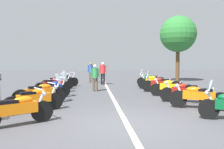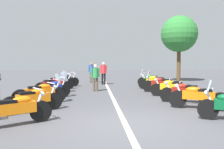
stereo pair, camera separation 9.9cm
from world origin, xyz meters
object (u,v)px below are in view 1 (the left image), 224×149
(motorcycle_left_row_3, at_px, (52,89))
(roadside_tree_0, at_px, (178,34))
(motorcycle_left_row_5, at_px, (58,82))
(motorcycle_right_row_4, at_px, (161,84))
(motorcycle_left_row_2, at_px, (41,93))
(motorcycle_left_row_6, at_px, (64,80))
(motorcycle_left_row_1, at_px, (35,99))
(bystander_0, at_px, (103,71))
(motorcycle_right_row_1, at_px, (198,96))
(bystander_3, at_px, (95,76))
(motorcycle_left_row_0, at_px, (18,109))
(bystander_2, at_px, (91,71))
(motorcycle_right_row_5, at_px, (155,82))
(motorcycle_right_row_2, at_px, (185,92))
(motorcycle_right_row_3, at_px, (172,87))
(motorcycle_left_row_4, at_px, (53,85))
(motorcycle_right_row_6, at_px, (151,80))

(motorcycle_left_row_3, xyz_separation_m, roadside_tree_0, (8.28, -9.19, 3.57))
(motorcycle_left_row_5, height_order, motorcycle_right_row_4, motorcycle_right_row_4)
(motorcycle_left_row_5, bearing_deg, motorcycle_left_row_2, -123.26)
(motorcycle_left_row_6, xyz_separation_m, motorcycle_right_row_4, (-3.12, -5.79, 0.02))
(motorcycle_left_row_1, xyz_separation_m, bystander_0, (9.23, -2.73, 0.53))
(motorcycle_left_row_2, distance_m, motorcycle_left_row_5, 4.75)
(motorcycle_right_row_1, bearing_deg, roadside_tree_0, -79.23)
(motorcycle_left_row_2, xyz_separation_m, bystander_3, (3.87, -2.23, 0.43))
(motorcycle_left_row_5, relative_size, motorcycle_right_row_4, 0.89)
(motorcycle_left_row_0, xyz_separation_m, bystander_3, (7.05, -2.16, 0.46))
(motorcycle_right_row_4, relative_size, bystander_2, 1.27)
(motorcycle_right_row_1, relative_size, motorcycle_right_row_4, 0.93)
(motorcycle_left_row_5, distance_m, motorcycle_right_row_5, 5.99)
(motorcycle_left_row_5, xyz_separation_m, motorcycle_right_row_5, (-0.17, -5.98, 0.00))
(motorcycle_left_row_6, bearing_deg, motorcycle_left_row_3, -121.23)
(roadside_tree_0, bearing_deg, motorcycle_left_row_6, 110.87)
(motorcycle_right_row_2, bearing_deg, motorcycle_left_row_5, -19.27)
(motorcycle_left_row_3, height_order, motorcycle_right_row_1, motorcycle_left_row_3)
(motorcycle_left_row_0, relative_size, motorcycle_left_row_1, 0.97)
(motorcycle_left_row_6, height_order, motorcycle_right_row_1, motorcycle_right_row_1)
(bystander_2, bearing_deg, motorcycle_left_row_0, 171.30)
(motorcycle_right_row_2, bearing_deg, motorcycle_right_row_3, -69.71)
(motorcycle_right_row_2, relative_size, bystander_2, 1.26)
(motorcycle_left_row_3, height_order, motorcycle_left_row_4, motorcycle_left_row_4)
(motorcycle_left_row_0, distance_m, motorcycle_left_row_3, 4.67)
(motorcycle_right_row_1, bearing_deg, motorcycle_right_row_5, -62.51)
(motorcycle_left_row_1, xyz_separation_m, motorcycle_left_row_3, (2.99, -0.05, 0.01))
(motorcycle_right_row_5, distance_m, roadside_tree_0, 7.15)
(bystander_3, bearing_deg, motorcycle_right_row_6, -67.47)
(motorcycle_left_row_5, xyz_separation_m, motorcycle_right_row_1, (-6.18, -5.97, 0.00))
(motorcycle_right_row_4, distance_m, bystander_3, 3.79)
(motorcycle_right_row_4, xyz_separation_m, bystander_2, (6.02, 3.98, 0.49))
(motorcycle_left_row_3, bearing_deg, bystander_3, 13.55)
(motorcycle_left_row_1, bearing_deg, motorcycle_right_row_4, 4.43)
(motorcycle_left_row_0, xyz_separation_m, motorcycle_left_row_3, (4.67, -0.09, 0.01))
(motorcycle_left_row_2, distance_m, bystander_0, 8.25)
(motorcycle_right_row_3, distance_m, bystander_0, 6.96)
(motorcycle_right_row_4, relative_size, bystander_0, 1.26)
(motorcycle_left_row_1, distance_m, motorcycle_left_row_6, 7.76)
(motorcycle_left_row_2, relative_size, motorcycle_right_row_2, 0.95)
(motorcycle_left_row_0, bearing_deg, motorcycle_right_row_4, 13.50)
(motorcycle_left_row_0, relative_size, bystander_2, 1.07)
(motorcycle_left_row_4, bearing_deg, motorcycle_left_row_6, 53.32)
(motorcycle_left_row_3, bearing_deg, motorcycle_right_row_6, 2.83)
(motorcycle_right_row_5, bearing_deg, motorcycle_right_row_6, -72.34)
(motorcycle_left_row_0, xyz_separation_m, motorcycle_left_row_2, (3.17, 0.07, 0.02))
(motorcycle_left_row_5, xyz_separation_m, motorcycle_right_row_3, (-3.21, -6.00, -0.01))
(motorcycle_left_row_4, height_order, motorcycle_right_row_5, motorcycle_left_row_4)
(motorcycle_left_row_2, bearing_deg, motorcycle_right_row_3, -15.16)
(motorcycle_left_row_4, relative_size, motorcycle_right_row_3, 0.89)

